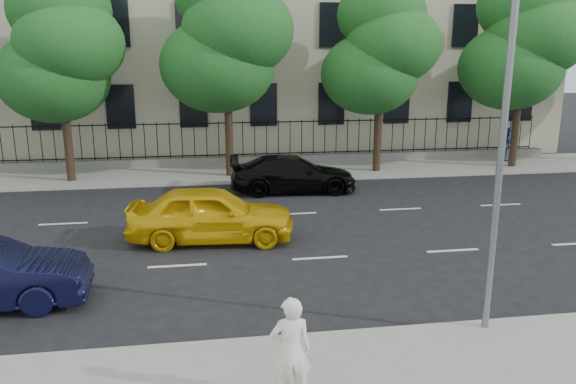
% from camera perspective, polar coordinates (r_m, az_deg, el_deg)
% --- Properties ---
extents(ground, '(120.00, 120.00, 0.00)m').
position_cam_1_polar(ground, '(13.86, 5.44, -10.34)').
color(ground, black).
rests_on(ground, ground).
extents(far_sidewalk, '(60.00, 4.00, 0.15)m').
position_cam_1_polar(far_sidewalk, '(27.00, -1.75, 2.08)').
color(far_sidewalk, gray).
rests_on(far_sidewalk, ground).
extents(lane_markings, '(49.60, 4.62, 0.01)m').
position_cam_1_polar(lane_markings, '(18.19, 1.81, -4.20)').
color(lane_markings, silver).
rests_on(lane_markings, ground).
extents(iron_fence, '(30.00, 0.50, 2.20)m').
position_cam_1_polar(iron_fence, '(28.55, -2.17, 3.91)').
color(iron_fence, slate).
rests_on(iron_fence, far_sidewalk).
extents(street_light, '(0.25, 3.32, 8.05)m').
position_cam_1_polar(street_light, '(11.90, 20.15, 10.48)').
color(street_light, slate).
rests_on(street_light, near_sidewalk).
extents(tree_b, '(5.53, 5.12, 8.97)m').
position_cam_1_polar(tree_b, '(26.22, -22.08, 13.41)').
color(tree_b, '#382619').
rests_on(tree_b, far_sidewalk).
extents(tree_c, '(5.89, 5.50, 9.80)m').
position_cam_1_polar(tree_c, '(25.61, -6.21, 15.61)').
color(tree_c, '#382619').
rests_on(tree_c, far_sidewalk).
extents(tree_d, '(5.34, 4.94, 8.84)m').
position_cam_1_polar(tree_d, '(26.86, 9.40, 14.22)').
color(tree_d, '#382619').
rests_on(tree_d, far_sidewalk).
extents(tree_e, '(5.71, 5.31, 9.46)m').
position_cam_1_polar(tree_e, '(29.76, 22.76, 14.01)').
color(tree_e, '#382619').
rests_on(tree_e, far_sidewalk).
extents(yellow_taxi, '(5.21, 2.44, 1.72)m').
position_cam_1_polar(yellow_taxi, '(17.39, -7.81, -2.23)').
color(yellow_taxi, gold).
rests_on(yellow_taxi, ground).
extents(black_sedan, '(5.31, 2.37, 1.51)m').
position_cam_1_polar(black_sedan, '(23.34, 0.51, 1.86)').
color(black_sedan, black).
rests_on(black_sedan, ground).
extents(woman_near, '(0.68, 0.45, 1.85)m').
position_cam_1_polar(woman_near, '(9.34, 0.27, -15.82)').
color(woman_near, white).
rests_on(woman_near, near_sidewalk).
extents(pedestrian_far, '(0.74, 0.91, 1.74)m').
position_cam_1_polar(pedestrian_far, '(31.40, 21.31, 4.58)').
color(pedestrian_far, navy).
rests_on(pedestrian_far, far_sidewalk).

